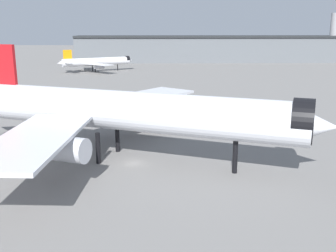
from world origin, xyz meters
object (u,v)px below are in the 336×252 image
airliner_far_taxiway (96,62)px  baggage_cart_trailing (85,110)px  service_truck_front (41,111)px  airliner_near_gate (121,111)px

airliner_far_taxiway → baggage_cart_trailing: size_ratio=12.97×
service_truck_front → airliner_far_taxiway: bearing=-130.9°
airliner_near_gate → baggage_cart_trailing: size_ratio=23.64×
airliner_far_taxiway → baggage_cart_trailing: airliner_far_taxiway is taller
airliner_near_gate → service_truck_front: size_ratio=12.14×
baggage_cart_trailing → airliner_near_gate: bearing=140.0°
service_truck_front → baggage_cart_trailing: bearing=162.5°
airliner_far_taxiway → baggage_cart_trailing: 103.37m
airliner_near_gate → airliner_far_taxiway: airliner_near_gate is taller
airliner_near_gate → airliner_far_taxiway: bearing=121.9°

